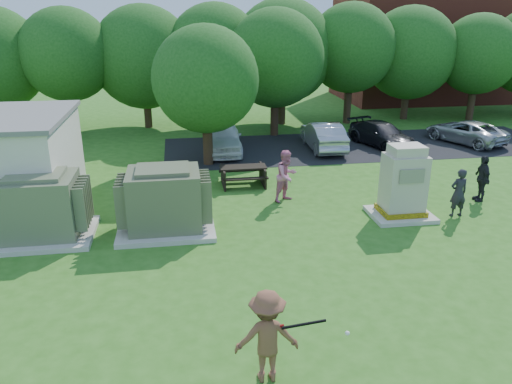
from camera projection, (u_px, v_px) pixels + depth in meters
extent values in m
plane|color=#2D6619|center=(282.00, 298.00, 12.08)|extent=(120.00, 120.00, 0.00)
cube|color=maroon|center=(440.00, 45.00, 38.37)|extent=(15.00, 8.00, 8.00)
cube|color=#232326|center=(362.00, 146.00, 25.62)|extent=(20.00, 6.00, 0.01)
cube|color=beige|center=(44.00, 235.00, 15.27)|extent=(3.00, 2.40, 0.15)
cube|color=#616B4C|center=(39.00, 206.00, 14.94)|extent=(2.20, 1.80, 1.80)
cube|color=#616B4C|center=(35.00, 175.00, 14.61)|extent=(1.60, 1.30, 0.12)
cube|color=#616B4C|center=(83.00, 203.00, 15.11)|extent=(0.32, 1.50, 1.35)
cube|color=beige|center=(166.00, 228.00, 15.81)|extent=(3.00, 2.40, 0.15)
cube|color=#5A6144|center=(165.00, 199.00, 15.48)|extent=(2.20, 1.80, 1.80)
cube|color=#5A6144|center=(163.00, 169.00, 15.15)|extent=(1.60, 1.30, 0.12)
cube|color=#5A6144|center=(123.00, 200.00, 15.28)|extent=(0.32, 1.50, 1.35)
cube|color=#5A6144|center=(205.00, 196.00, 15.66)|extent=(0.32, 1.50, 1.35)
cube|color=beige|center=(400.00, 214.00, 16.85)|extent=(2.03, 1.66, 0.14)
cube|color=yellow|center=(401.00, 210.00, 16.80)|extent=(1.43, 1.16, 0.17)
cube|color=#BEB39E|center=(404.00, 182.00, 16.45)|extent=(1.29, 1.02, 1.85)
cube|color=#BEB39E|center=(407.00, 150.00, 16.07)|extent=(1.06, 0.83, 0.32)
cube|color=gray|center=(412.00, 176.00, 15.82)|extent=(0.83, 0.04, 0.46)
cube|color=black|center=(243.00, 167.00, 19.62)|extent=(1.82, 0.71, 0.06)
cube|color=black|center=(241.00, 170.00, 20.24)|extent=(1.82, 0.25, 0.05)
cube|color=black|center=(245.00, 179.00, 19.20)|extent=(1.82, 0.25, 0.05)
cube|color=black|center=(223.00, 177.00, 19.63)|extent=(0.08, 1.37, 0.75)
cube|color=black|center=(263.00, 175.00, 19.86)|extent=(0.08, 1.37, 0.75)
imported|color=brown|center=(267.00, 337.00, 9.16)|extent=(1.23, 0.74, 1.86)
imported|color=#222227|center=(458.00, 193.00, 16.63)|extent=(0.63, 0.43, 1.66)
imported|color=#D26F92|center=(287.00, 176.00, 17.94)|extent=(1.17, 1.11, 1.90)
imported|color=black|center=(482.00, 178.00, 18.01)|extent=(0.55, 1.04, 1.70)
imported|color=white|center=(222.00, 137.00, 24.28)|extent=(2.03, 4.52, 1.51)
imported|color=#A4A4A9|center=(323.00, 136.00, 24.78)|extent=(1.55, 4.21, 1.38)
imported|color=black|center=(382.00, 134.00, 25.39)|extent=(2.83, 4.42, 1.19)
imported|color=#B1B1B6|center=(465.00, 132.00, 26.04)|extent=(3.44, 4.65, 1.17)
cylinder|color=black|center=(304.00, 324.00, 9.03)|extent=(0.85, 0.17, 0.06)
cylinder|color=maroon|center=(278.00, 327.00, 8.96)|extent=(0.23, 0.09, 0.06)
sphere|color=white|center=(347.00, 333.00, 9.35)|extent=(0.09, 0.09, 0.09)
cylinder|color=#47301E|center=(2.00, 112.00, 27.90)|extent=(0.44, 0.44, 2.40)
cylinder|color=#47301E|center=(74.00, 108.00, 27.86)|extent=(0.44, 0.44, 2.80)
sphere|color=#235B1C|center=(67.00, 55.00, 26.86)|extent=(5.00, 5.00, 5.00)
cylinder|color=#47301E|center=(147.00, 108.00, 29.27)|extent=(0.44, 0.44, 2.30)
sphere|color=#235B1C|center=(144.00, 57.00, 28.28)|extent=(5.80, 5.80, 5.80)
cylinder|color=#47301E|center=(217.00, 105.00, 28.96)|extent=(0.44, 0.44, 2.70)
sphere|color=#235B1C|center=(215.00, 52.00, 27.93)|extent=(5.40, 5.40, 5.40)
cylinder|color=#47301E|center=(282.00, 103.00, 30.13)|extent=(0.44, 0.44, 2.50)
sphere|color=#235B1C|center=(283.00, 51.00, 29.08)|extent=(6.00, 6.00, 6.00)
cylinder|color=#47301E|center=(348.00, 99.00, 30.28)|extent=(0.44, 0.44, 2.90)
sphere|color=#235B1C|center=(351.00, 48.00, 29.24)|extent=(5.20, 5.20, 5.20)
cylinder|color=#47301E|center=(405.00, 100.00, 31.50)|extent=(0.44, 0.44, 2.40)
sphere|color=#235B1C|center=(410.00, 53.00, 30.51)|extent=(5.60, 5.60, 5.60)
cylinder|color=#47301E|center=(472.00, 99.00, 31.22)|extent=(0.44, 0.44, 2.60)
sphere|color=#235B1C|center=(478.00, 54.00, 30.28)|extent=(4.80, 4.80, 4.80)
cylinder|color=#47301E|center=(208.00, 138.00, 22.18)|extent=(0.44, 0.44, 2.40)
sphere|color=#235B1C|center=(206.00, 79.00, 21.30)|extent=(4.60, 4.60, 4.60)
cylinder|color=#47301E|center=(274.00, 112.00, 27.37)|extent=(0.44, 0.44, 2.60)
sphere|color=#235B1C|center=(275.00, 58.00, 26.39)|extent=(5.20, 5.20, 5.20)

